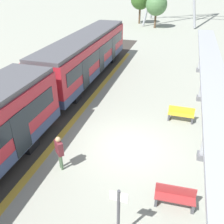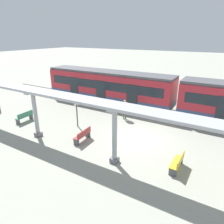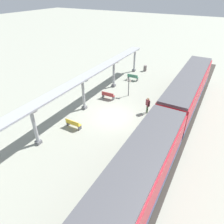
{
  "view_description": "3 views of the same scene",
  "coord_description": "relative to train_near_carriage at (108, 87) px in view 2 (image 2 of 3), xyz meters",
  "views": [
    {
      "loc": [
        2.0,
        -9.87,
        7.76
      ],
      "look_at": [
        -1.16,
        0.9,
        1.37
      ],
      "focal_mm": 39.64,
      "sensor_mm": 36.0,
      "label": 1
    },
    {
      "loc": [
        12.15,
        5.05,
        6.85
      ],
      "look_at": [
        -0.19,
        -2.25,
        1.44
      ],
      "focal_mm": 32.54,
      "sensor_mm": 36.0,
      "label": 2
    },
    {
      "loc": [
        -8.08,
        14.67,
        11.11
      ],
      "look_at": [
        -0.6,
        1.42,
        1.55
      ],
      "focal_mm": 32.28,
      "sensor_mm": 36.0,
      "label": 3
    }
  ],
  "objects": [
    {
      "name": "ground_plane",
      "position": [
        5.56,
        5.96,
        -1.83
      ],
      "size": [
        176.0,
        176.0,
        0.0
      ],
      "primitive_type": "plane",
      "color": "#9C9F8F"
    },
    {
      "name": "tactile_edge_strip",
      "position": [
        1.78,
        5.96,
        -1.83
      ],
      "size": [
        0.38,
        32.28,
        0.01
      ],
      "primitive_type": "cube",
      "color": "gold",
      "rests_on": "ground"
    },
    {
      "name": "trackbed",
      "position": [
        -0.01,
        5.96,
        -1.83
      ],
      "size": [
        3.2,
        44.28,
        0.01
      ],
      "primitive_type": "cube",
      "color": "#38332D",
      "rests_on": "ground"
    },
    {
      "name": "train_near_carriage",
      "position": [
        0.0,
        0.0,
        0.0
      ],
      "size": [
        2.65,
        13.87,
        3.48
      ],
      "color": "#B22531",
      "rests_on": "ground"
    },
    {
      "name": "canopy_pillar_second",
      "position": [
        9.07,
        -0.31,
        -0.13
      ],
      "size": [
        1.1,
        0.44,
        3.36
      ],
      "color": "slate",
      "rests_on": "ground"
    },
    {
      "name": "canopy_pillar_third",
      "position": [
        9.07,
        6.07,
        -0.13
      ],
      "size": [
        1.1,
        0.44,
        3.36
      ],
      "color": "slate",
      "rests_on": "ground"
    },
    {
      "name": "canopy_beam",
      "position": [
        9.07,
        5.84,
        1.61
      ],
      "size": [
        1.2,
        25.84,
        0.16
      ],
      "primitive_type": "cube",
      "color": "#A8AAB2",
      "rests_on": "canopy_pillar_nearest"
    },
    {
      "name": "bench_near_end",
      "position": [
        7.79,
        -3.43,
        -1.39
      ],
      "size": [
        1.52,
        0.49,
        0.86
      ],
      "color": "#3B8062",
      "rests_on": "ground"
    },
    {
      "name": "bench_mid_platform",
      "position": [
        8.0,
        2.95,
        -1.39
      ],
      "size": [
        1.52,
        0.51,
        0.86
      ],
      "color": "#9F3233",
      "rests_on": "ground"
    },
    {
      "name": "bench_far_end",
      "position": [
        7.92,
        9.36,
        -1.39
      ],
      "size": [
        1.51,
        0.46,
        0.86
      ],
      "color": "gold",
      "rests_on": "ground"
    },
    {
      "name": "platform_info_sign",
      "position": [
        6.31,
        1.07,
        -0.5
      ],
      "size": [
        0.56,
        0.1,
        2.2
      ],
      "color": "#4C4C51",
      "rests_on": "ground"
    },
    {
      "name": "passenger_waiting_near_edge",
      "position": [
        2.98,
        3.58,
        -0.75
      ],
      "size": [
        0.52,
        0.5,
        1.73
      ],
      "color": "#4B6746",
      "rests_on": "ground"
    }
  ]
}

